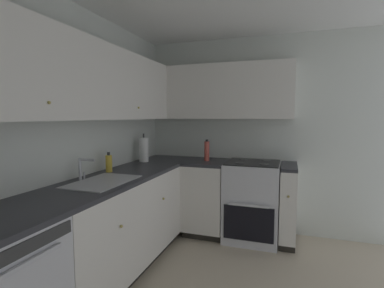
# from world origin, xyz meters

# --- Properties ---
(wall_back) EXTENTS (3.95, 0.05, 2.44)m
(wall_back) POSITION_xyz_m (0.00, 1.49, 1.22)
(wall_back) COLOR silver
(wall_back) RESTS_ON ground_plane
(wall_right) EXTENTS (0.05, 3.04, 2.44)m
(wall_right) POSITION_xyz_m (1.95, 0.00, 1.22)
(wall_right) COLOR silver
(wall_right) RESTS_ON ground_plane
(lower_cabinets_back) EXTENTS (1.76, 0.62, 0.88)m
(lower_cabinets_back) POSITION_xyz_m (0.45, 1.17, 0.44)
(lower_cabinets_back) COLOR silver
(lower_cabinets_back) RESTS_ON ground_plane
(countertop_back) EXTENTS (2.97, 0.60, 0.03)m
(countertop_back) POSITION_xyz_m (0.44, 1.17, 0.90)
(countertop_back) COLOR #2D2D33
(countertop_back) RESTS_ON lower_cabinets_back
(lower_cabinets_right) EXTENTS (0.62, 1.29, 0.88)m
(lower_cabinets_right) POSITION_xyz_m (1.63, 0.37, 0.44)
(lower_cabinets_right) COLOR silver
(lower_cabinets_right) RESTS_ON ground_plane
(countertop_right) EXTENTS (0.60, 1.29, 0.03)m
(countertop_right) POSITION_xyz_m (1.63, 0.37, 0.90)
(countertop_right) COLOR #2D2D33
(countertop_right) RESTS_ON lower_cabinets_right
(oven_range) EXTENTS (0.68, 0.62, 1.07)m
(oven_range) POSITION_xyz_m (1.65, 0.07, 0.47)
(oven_range) COLOR silver
(oven_range) RESTS_ON ground_plane
(upper_cabinets_back) EXTENTS (2.65, 0.34, 0.66)m
(upper_cabinets_back) POSITION_xyz_m (0.28, 1.31, 1.76)
(upper_cabinets_back) COLOR silver
(upper_cabinets_right) EXTENTS (0.32, 1.84, 0.66)m
(upper_cabinets_right) POSITION_xyz_m (1.77, 0.55, 1.76)
(upper_cabinets_right) COLOR silver
(sink) EXTENTS (0.62, 0.40, 0.10)m
(sink) POSITION_xyz_m (0.24, 1.14, 0.88)
(sink) COLOR #B7B7BC
(sink) RESTS_ON countertop_back
(faucet) EXTENTS (0.07, 0.16, 0.19)m
(faucet) POSITION_xyz_m (0.24, 1.35, 1.03)
(faucet) COLOR silver
(faucet) RESTS_ON countertop_back
(soap_bottle) EXTENTS (0.06, 0.06, 0.20)m
(soap_bottle) POSITION_xyz_m (0.63, 1.35, 1.00)
(soap_bottle) COLOR gold
(soap_bottle) RESTS_ON countertop_back
(paper_towel_roll) EXTENTS (0.11, 0.11, 0.35)m
(paper_towel_roll) POSITION_xyz_m (1.32, 1.33, 1.06)
(paper_towel_roll) COLOR white
(paper_towel_roll) RESTS_ON countertop_back
(oil_bottle) EXTENTS (0.06, 0.06, 0.26)m
(oil_bottle) POSITION_xyz_m (1.63, 0.63, 1.04)
(oil_bottle) COLOR #BF4C3F
(oil_bottle) RESTS_ON countertop_right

